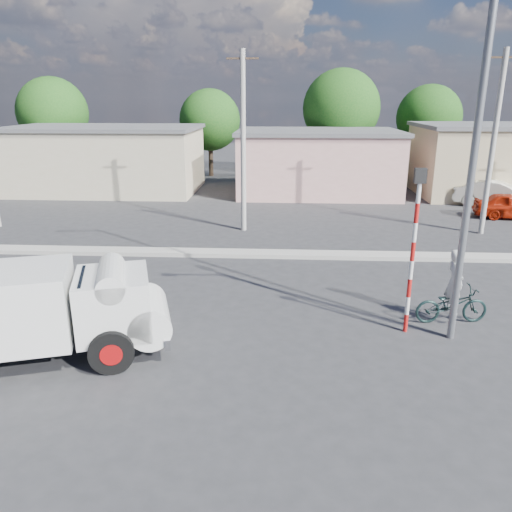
# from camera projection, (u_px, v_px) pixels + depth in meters

# --- Properties ---
(ground_plane) EXTENTS (120.00, 120.00, 0.00)m
(ground_plane) POSITION_uv_depth(u_px,v_px,m) (286.00, 355.00, 12.15)
(ground_plane) COLOR #2C2C2F
(ground_plane) RESTS_ON ground
(median) EXTENTS (40.00, 0.80, 0.16)m
(median) POSITION_uv_depth(u_px,v_px,m) (286.00, 254.00, 19.73)
(median) COLOR #99968E
(median) RESTS_ON ground
(truck) EXTENTS (5.92, 3.58, 2.30)m
(truck) POSITION_uv_depth(u_px,v_px,m) (45.00, 310.00, 11.60)
(truck) COLOR black
(truck) RESTS_ON ground
(bicycle) EXTENTS (2.07, 0.91, 1.05)m
(bicycle) POSITION_uv_depth(u_px,v_px,m) (452.00, 305.00, 13.79)
(bicycle) COLOR #162928
(bicycle) RESTS_ON ground
(cyclist) EXTENTS (0.51, 0.71, 1.83)m
(cyclist) POSITION_uv_depth(u_px,v_px,m) (453.00, 292.00, 13.67)
(cyclist) COLOR silver
(cyclist) RESTS_ON ground
(car_cream) EXTENTS (4.84, 3.21, 1.51)m
(car_cream) POSITION_uv_depth(u_px,v_px,m) (496.00, 194.00, 28.48)
(car_cream) COLOR beige
(car_cream) RESTS_ON ground
(traffic_pole) EXTENTS (0.28, 0.18, 4.36)m
(traffic_pole) POSITION_uv_depth(u_px,v_px,m) (414.00, 238.00, 12.61)
(traffic_pole) COLOR red
(traffic_pole) RESTS_ON ground
(streetlight) EXTENTS (2.34, 0.22, 9.00)m
(streetlight) POSITION_uv_depth(u_px,v_px,m) (468.00, 144.00, 11.56)
(streetlight) COLOR slate
(streetlight) RESTS_ON ground
(building_row) EXTENTS (37.80, 7.30, 4.44)m
(building_row) POSITION_uv_depth(u_px,v_px,m) (304.00, 160.00, 32.37)
(building_row) COLOR #BEB190
(building_row) RESTS_ON ground
(tree_row) EXTENTS (51.24, 7.43, 8.42)m
(tree_row) POSITION_uv_depth(u_px,v_px,m) (387.00, 112.00, 37.38)
(tree_row) COLOR #38281E
(tree_row) RESTS_ON ground
(utility_poles) EXTENTS (35.40, 0.24, 8.00)m
(utility_poles) POSITION_uv_depth(u_px,v_px,m) (361.00, 143.00, 22.15)
(utility_poles) COLOR #99968E
(utility_poles) RESTS_ON ground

